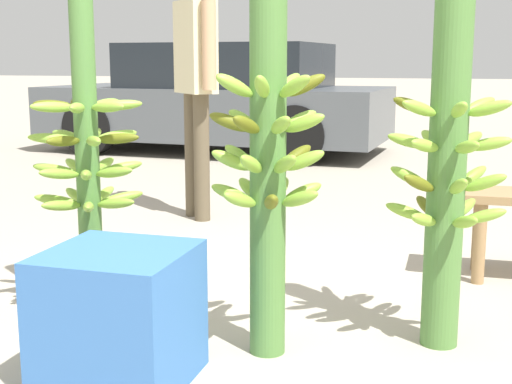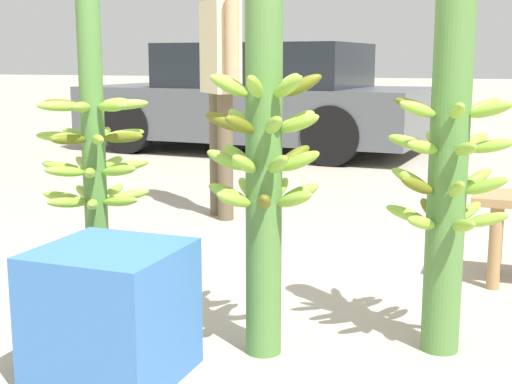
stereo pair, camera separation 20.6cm
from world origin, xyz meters
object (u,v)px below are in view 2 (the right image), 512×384
(banana_stalk_left, at_px, (94,149))
(produce_crate, at_px, (112,313))
(banana_stalk_center, at_px, (264,155))
(banana_stalk_right, at_px, (448,175))
(vendor_person, at_px, (220,63))
(parked_car, at_px, (257,99))

(banana_stalk_left, xyz_separation_m, produce_crate, (0.39, -0.51, -0.48))
(banana_stalk_left, xyz_separation_m, banana_stalk_center, (0.79, -0.13, 0.03))
(banana_stalk_right, height_order, produce_crate, banana_stalk_right)
(vendor_person, relative_size, parked_car, 0.43)
(banana_stalk_left, distance_m, banana_stalk_center, 0.80)
(produce_crate, bearing_deg, banana_stalk_left, 127.22)
(banana_stalk_left, height_order, parked_car, banana_stalk_left)
(banana_stalk_right, xyz_separation_m, parked_car, (-2.73, 5.23, -0.05))
(banana_stalk_center, relative_size, produce_crate, 3.14)
(banana_stalk_center, relative_size, banana_stalk_right, 1.10)
(banana_stalk_left, relative_size, produce_crate, 3.14)
(banana_stalk_left, bearing_deg, produce_crate, -52.78)
(banana_stalk_center, bearing_deg, banana_stalk_left, 170.54)
(banana_stalk_center, relative_size, parked_car, 0.36)
(banana_stalk_center, height_order, vendor_person, vendor_person)
(produce_crate, bearing_deg, parked_car, 106.36)
(produce_crate, bearing_deg, banana_stalk_right, 32.31)
(produce_crate, bearing_deg, vendor_person, 105.32)
(banana_stalk_center, distance_m, produce_crate, 0.75)
(banana_stalk_left, bearing_deg, parked_car, 103.98)
(banana_stalk_center, distance_m, parked_car, 5.89)
(banana_stalk_left, relative_size, banana_stalk_right, 1.10)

